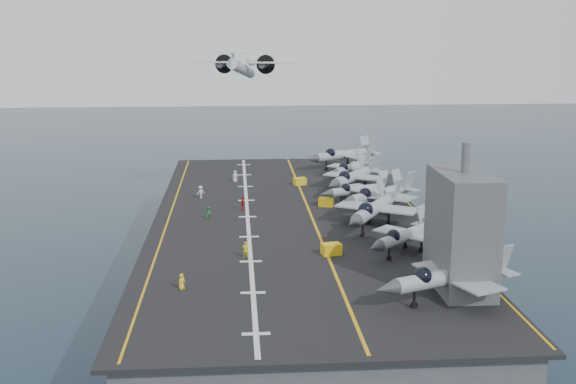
{
  "coord_description": "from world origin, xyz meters",
  "views": [
    {
      "loc": [
        -7.48,
        -98.27,
        36.23
      ],
      "look_at": [
        0.0,
        4.0,
        13.0
      ],
      "focal_mm": 45.0,
      "sensor_mm": 36.0,
      "label": 1
    }
  ],
  "objects": [
    {
      "name": "fighter_jet_5",
      "position": [
        11.42,
        7.11,
        12.61
      ],
      "size": [
        14.98,
        12.67,
        4.41
      ],
      "primitive_type": null,
      "color": "#929CA2",
      "rests_on": "flight_deck"
    },
    {
      "name": "fighter_jet_4",
      "position": [
        13.23,
        2.3,
        13.01
      ],
      "size": [
        17.94,
        17.31,
        5.21
      ],
      "primitive_type": null,
      "color": "#8F949D",
      "rests_on": "flight_deck"
    },
    {
      "name": "crew_0",
      "position": [
        -13.18,
        -28.43,
        11.23
      ],
      "size": [
        1.17,
        1.18,
        1.66
      ],
      "primitive_type": "imported",
      "color": "yellow",
      "rests_on": "flight_deck"
    },
    {
      "name": "hull",
      "position": [
        0.0,
        0.0,
        5.0
      ],
      "size": [
        36.0,
        90.0,
        10.0
      ],
      "primitive_type": "cube",
      "color": "#56595E",
      "rests_on": "ground"
    },
    {
      "name": "fighter_jet_0",
      "position": [
        13.01,
        -33.46,
        13.02
      ],
      "size": [
        17.81,
        15.1,
        5.24
      ],
      "primitive_type": null,
      "color": "#929BA1",
      "rests_on": "flight_deck"
    },
    {
      "name": "fighter_jet_6",
      "position": [
        11.43,
        14.71,
        13.12
      ],
      "size": [
        17.47,
        18.85,
        5.44
      ],
      "primitive_type": null,
      "color": "#9EA9B0",
      "rests_on": "flight_deck"
    },
    {
      "name": "crew_3",
      "position": [
        -13.07,
        11.92,
        11.41
      ],
      "size": [
        1.45,
        1.3,
        2.01
      ],
      "primitive_type": "imported",
      "color": "silver",
      "rests_on": "flight_deck"
    },
    {
      "name": "tow_cart_b",
      "position": [
        5.8,
        5.43,
        11.04
      ],
      "size": [
        2.45,
        1.95,
        1.28
      ],
      "primitive_type": null,
      "color": "#C29C0C",
      "rests_on": "flight_deck"
    },
    {
      "name": "landing_centerline",
      "position": [
        -6.0,
        0.0,
        10.42
      ],
      "size": [
        0.5,
        90.0,
        0.02
      ],
      "primitive_type": "cube",
      "color": "silver",
      "rests_on": "flight_deck"
    },
    {
      "name": "foul_line",
      "position": [
        3.0,
        0.0,
        10.42
      ],
      "size": [
        0.35,
        90.0,
        0.02
      ],
      "primitive_type": "cube",
      "color": "gold",
      "rests_on": "flight_deck"
    },
    {
      "name": "crew_1",
      "position": [
        -6.57,
        -18.4,
        11.36
      ],
      "size": [
        1.29,
        1.0,
        1.92
      ],
      "primitive_type": "imported",
      "color": "#DDCE06",
      "rests_on": "flight_deck"
    },
    {
      "name": "crew_4",
      "position": [
        -6.59,
        4.05,
        11.41
      ],
      "size": [
        1.08,
        1.38,
        2.02
      ],
      "primitive_type": "imported",
      "color": "red",
      "rests_on": "flight_deck"
    },
    {
      "name": "tow_cart_a",
      "position": [
        3.47,
        -18.04,
        11.07
      ],
      "size": [
        2.51,
        1.94,
        1.33
      ],
      "primitive_type": null,
      "color": "yellow",
      "rests_on": "flight_deck"
    },
    {
      "name": "fighter_jet_8",
      "position": [
        13.15,
        35.22,
        13.16
      ],
      "size": [
        19.02,
        17.03,
        5.51
      ],
      "primitive_type": null,
      "color": "gray",
      "rests_on": "flight_deck"
    },
    {
      "name": "fighter_jet_3",
      "position": [
        10.76,
        -6.87,
        13.25
      ],
      "size": [
        17.7,
        19.67,
        5.69
      ],
      "primitive_type": null,
      "color": "gray",
      "rests_on": "flight_deck"
    },
    {
      "name": "tow_cart_c",
      "position": [
        3.23,
        20.8,
        11.01
      ],
      "size": [
        2.34,
        1.89,
        1.22
      ],
      "primitive_type": null,
      "color": "yellow",
      "rests_on": "flight_deck"
    },
    {
      "name": "fighter_jet_7",
      "position": [
        12.58,
        24.33,
        12.74
      ],
      "size": [
        15.13,
        16.16,
        4.67
      ],
      "primitive_type": null,
      "color": "gray",
      "rests_on": "flight_deck"
    },
    {
      "name": "crew_5",
      "position": [
        -7.69,
        24.04,
        11.41
      ],
      "size": [
        1.43,
        1.23,
        2.01
      ],
      "primitive_type": "imported",
      "color": "silver",
      "rests_on": "flight_deck"
    },
    {
      "name": "crew_2",
      "position": [
        -11.34,
        -0.89,
        11.29
      ],
      "size": [
        0.97,
        1.22,
        1.78
      ],
      "primitive_type": "imported",
      "color": "green",
      "rests_on": "flight_deck"
    },
    {
      "name": "deck_edge_stbd",
      "position": [
        18.5,
        0.0,
        10.42
      ],
      "size": [
        0.25,
        90.0,
        0.02
      ],
      "primitive_type": "cube",
      "color": "gold",
      "rests_on": "flight_deck"
    },
    {
      "name": "deck_edge_port",
      "position": [
        -17.0,
        0.0,
        10.42
      ],
      "size": [
        0.25,
        90.0,
        0.02
      ],
      "primitive_type": "cube",
      "color": "gold",
      "rests_on": "flight_deck"
    },
    {
      "name": "flight_deck",
      "position": [
        0.0,
        0.0,
        10.2
      ],
      "size": [
        38.0,
        92.0,
        0.4
      ],
      "primitive_type": "cube",
      "color": "black",
      "rests_on": "hull"
    },
    {
      "name": "fighter_jet_2",
      "position": [
        12.46,
        -18.02,
        12.73
      ],
      "size": [
        15.87,
        15.78,
        4.66
      ],
      "primitive_type": null,
      "color": "#9BA1AB",
      "rests_on": "flight_deck"
    },
    {
      "name": "ground",
      "position": [
        0.0,
        0.0,
        0.0
      ],
      "size": [
        500.0,
        500.0,
        0.0
      ],
      "primitive_type": "plane",
      "color": "#142135",
      "rests_on": "ground"
    },
    {
      "name": "transport_plane",
      "position": [
        -6.05,
        50.15,
        28.35
      ],
      "size": [
        24.9,
        20.25,
        5.11
      ],
      "primitive_type": null,
      "color": "white"
    },
    {
      "name": "island_superstructure",
      "position": [
        15.0,
        -30.0,
        17.9
      ],
      "size": [
        5.0,
        10.0,
        15.0
      ],
      "primitive_type": null,
      "color": "#56595E",
      "rests_on": "flight_deck"
    }
  ]
}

